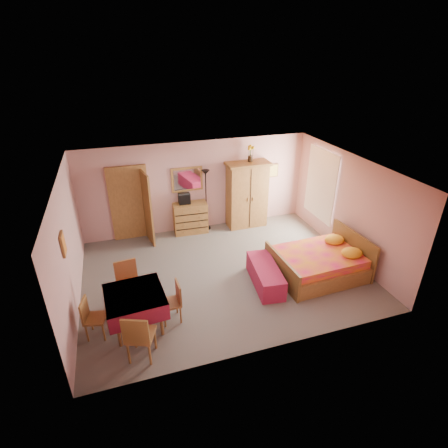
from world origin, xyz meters
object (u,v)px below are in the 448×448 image
object	(u,v)px
chair_south	(141,334)
chair_west	(95,318)
stereo	(184,199)
floor_lamp	(206,200)
chair_east	(170,303)
sunflower_vase	(250,153)
bench	(265,275)
chair_north	(129,286)
wall_mirror	(187,179)
bed	(318,257)
dining_table	(136,310)
chest_of_drawers	(190,218)
wardrobe	(247,195)

from	to	relation	value
chair_south	chair_west	xyz separation A→B (m)	(-0.75, 0.76, -0.08)
stereo	floor_lamp	distance (m)	0.65
floor_lamp	chair_east	world-z (taller)	floor_lamp
sunflower_vase	chair_west	bearing A→B (deg)	-141.56
bench	chair_north	size ratio (longest dim) A/B	1.44
wall_mirror	sunflower_vase	size ratio (longest dim) A/B	1.88
bed	dining_table	distance (m)	4.25
dining_table	chair_east	xyz separation A→B (m)	(0.65, -0.01, 0.03)
sunflower_vase	chest_of_drawers	bearing A→B (deg)	179.14
wardrobe	chair_north	size ratio (longest dim) A/B	1.98
chest_of_drawers	wall_mirror	world-z (taller)	wall_mirror
wall_mirror	chair_south	world-z (taller)	wall_mirror
bench	chair_west	size ratio (longest dim) A/B	1.73
dining_table	chair_east	bearing A→B (deg)	-1.28
wardrobe	bench	distance (m)	3.09
chest_of_drawers	chair_north	size ratio (longest dim) A/B	0.96
dining_table	chair_east	world-z (taller)	chair_east
bed	chair_south	size ratio (longest dim) A/B	2.05
dining_table	chair_west	bearing A→B (deg)	-179.69
chest_of_drawers	chair_south	bearing A→B (deg)	-110.38
chair_south	chair_east	size ratio (longest dim) A/B	1.17
floor_lamp	chair_west	distance (m)	4.74
wall_mirror	bench	size ratio (longest dim) A/B	0.62
wall_mirror	stereo	distance (m)	0.54
chest_of_drawers	bench	bearing A→B (deg)	-67.87
wall_mirror	bed	bearing A→B (deg)	-55.59
wardrobe	chest_of_drawers	bearing A→B (deg)	177.41
wardrobe	chair_west	xyz separation A→B (m)	(-4.29, -3.43, -0.57)
chair_south	chair_north	bearing A→B (deg)	114.88
chest_of_drawers	dining_table	bearing A→B (deg)	-114.91
stereo	chair_east	bearing A→B (deg)	-106.68
chair_east	chair_south	bearing A→B (deg)	136.99
floor_lamp	chair_east	bearing A→B (deg)	-115.45
stereo	chest_of_drawers	bearing A→B (deg)	-18.93
bed	chair_north	bearing A→B (deg)	175.16
floor_lamp	chair_south	bearing A→B (deg)	-118.39
chair_south	chair_east	bearing A→B (deg)	71.34
chest_of_drawers	stereo	size ratio (longest dim) A/B	3.00
stereo	bed	bearing A→B (deg)	-50.55
chest_of_drawers	chair_west	size ratio (longest dim) A/B	1.16
bench	chair_south	bearing A→B (deg)	-156.22
bed	stereo	bearing A→B (deg)	127.13
stereo	wardrobe	bearing A→B (deg)	-3.46
bench	chair_east	xyz separation A→B (m)	(-2.24, -0.52, 0.18)
bed	chair_east	bearing A→B (deg)	-174.22
chair_north	chair_west	size ratio (longest dim) A/B	1.20
floor_lamp	sunflower_vase	xyz separation A→B (m)	(1.29, -0.09, 1.29)
wall_mirror	chair_north	distance (m)	3.73
chest_of_drawers	sunflower_vase	world-z (taller)	sunflower_vase
chest_of_drawers	wall_mirror	distance (m)	1.12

